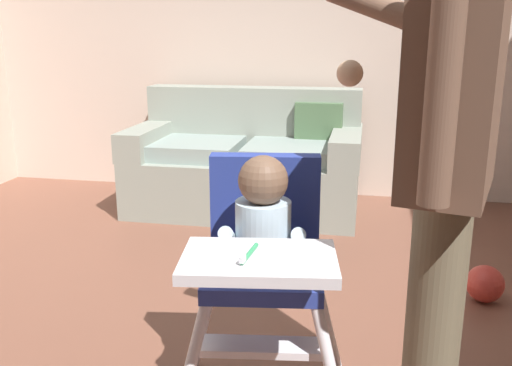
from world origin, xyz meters
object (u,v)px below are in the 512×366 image
Objects in this scene: high_chair at (263,245)px; adult_standing at (446,168)px; toy_ball at (485,284)px; couch at (247,163)px.

adult_standing is at bearing 67.05° from high_chair.
toy_ball is (0.39, 1.16, -0.83)m from adult_standing.
adult_standing is 1.48m from toy_ball.
adult_standing is (0.50, -0.13, 0.30)m from high_chair.
high_chair is 0.56× the size of adult_standing.
high_chair is at bearing 13.19° from couch.
adult_standing reaches higher than toy_ball.
adult_standing is 9.04× the size of toy_ball.
adult_standing is at bearing -108.62° from toy_ball.
high_chair is 1.46m from toy_ball.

